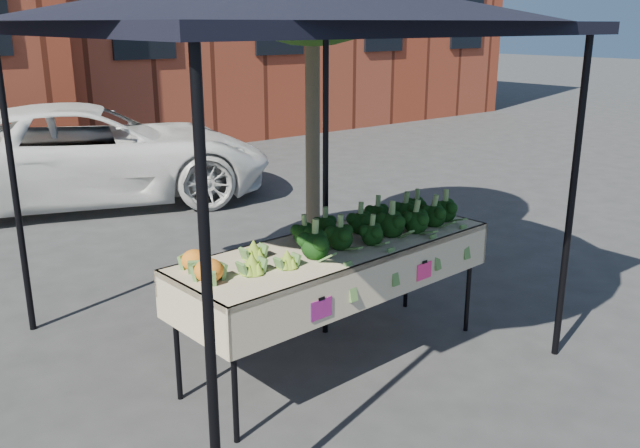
{
  "coord_description": "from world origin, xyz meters",
  "views": [
    {
      "loc": [
        -2.93,
        -3.19,
        2.36
      ],
      "look_at": [
        -0.04,
        0.35,
        1.0
      ],
      "focal_mm": 37.62,
      "sensor_mm": 36.0,
      "label": 1
    }
  ],
  "objects_px": {
    "canopy": "(281,168)",
    "vehicle": "(77,19)",
    "street_tree": "(312,77)",
    "table": "(338,304)"
  },
  "relations": [
    {
      "from": "canopy",
      "to": "street_tree",
      "type": "relative_size",
      "value": 0.83
    },
    {
      "from": "vehicle",
      "to": "canopy",
      "type": "bearing_deg",
      "value": -166.06
    },
    {
      "from": "table",
      "to": "canopy",
      "type": "relative_size",
      "value": 0.77
    },
    {
      "from": "canopy",
      "to": "street_tree",
      "type": "height_order",
      "value": "street_tree"
    },
    {
      "from": "canopy",
      "to": "vehicle",
      "type": "bearing_deg",
      "value": 84.54
    },
    {
      "from": "table",
      "to": "vehicle",
      "type": "height_order",
      "value": "vehicle"
    },
    {
      "from": "vehicle",
      "to": "street_tree",
      "type": "height_order",
      "value": "vehicle"
    },
    {
      "from": "canopy",
      "to": "vehicle",
      "type": "distance_m",
      "value": 5.24
    },
    {
      "from": "canopy",
      "to": "vehicle",
      "type": "height_order",
      "value": "vehicle"
    },
    {
      "from": "vehicle",
      "to": "street_tree",
      "type": "bearing_deg",
      "value": -153.4
    }
  ]
}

